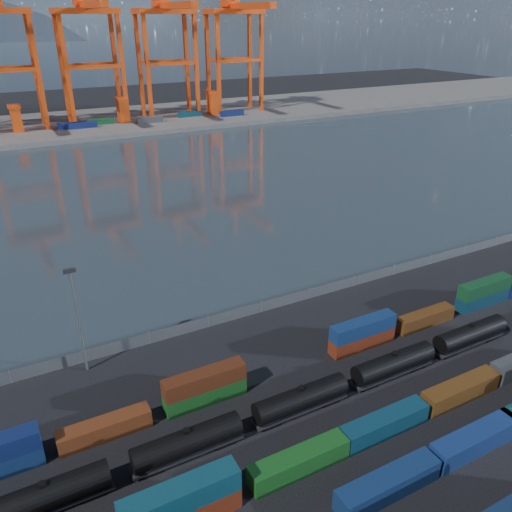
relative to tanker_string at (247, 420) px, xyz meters
name	(u,v)px	position (x,y,z in m)	size (l,w,h in m)	color
ground	(363,414)	(14.82, -4.18, -2.08)	(700.00, 700.00, 0.00)	black
harbor_water	(139,189)	(14.82, 100.82, -2.08)	(700.00, 700.00, 0.00)	#2A353D
far_quay	(76,124)	(14.82, 205.82, -1.08)	(700.00, 70.00, 2.00)	#514F4C
container_row_south	(456,446)	(19.48, -14.83, -0.08)	(141.65, 2.58, 5.49)	#414547
container_row_mid	(376,425)	(13.58, -7.79, -0.32)	(141.68, 2.49, 5.31)	#44474A
container_row_north	(326,348)	(17.00, 7.64, -0.06)	(139.77, 2.28, 4.87)	navy
tanker_string	(247,420)	(0.00, 0.00, 0.00)	(91.02, 2.91, 4.16)	black
waterfront_fence	(261,307)	(14.82, 23.82, -1.08)	(160.12, 0.12, 2.20)	#595B5E
yard_light_mast	(77,316)	(-15.18, 21.82, 7.21)	(1.60, 0.40, 16.60)	slate
gantry_cranes	(44,26)	(7.32, 198.97, 40.79)	(201.90, 51.65, 69.94)	#ED4610
quay_containers	(54,127)	(3.83, 191.29, 1.22)	(172.58, 10.99, 2.60)	navy
straddle_carriers	(71,113)	(12.32, 195.82, 5.73)	(140.00, 7.00, 11.10)	#ED4610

